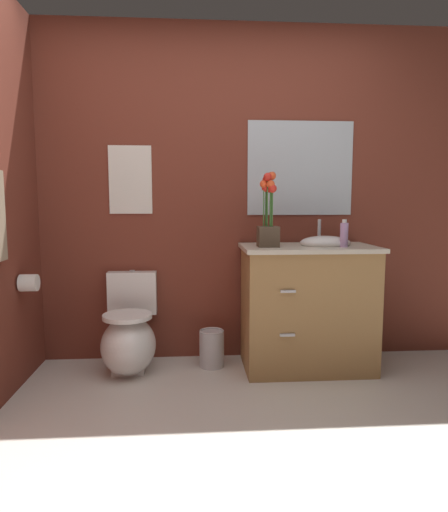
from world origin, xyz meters
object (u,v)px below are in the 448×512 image
wall_poster (130,180)px  trash_bin (212,348)px  vanity_cabinet (308,306)px  flower_vase (268,218)px  soap_bottle (344,234)px  toilet_paper_roll (29,283)px  toilet (129,338)px  wall_mirror (300,168)px

wall_poster → trash_bin: bearing=-20.7°
vanity_cabinet → trash_bin: size_ratio=3.94×
vanity_cabinet → flower_vase: (-0.30, -0.06, 0.63)m
vanity_cabinet → soap_bottle: 0.57m
flower_vase → toilet_paper_roll: (-1.58, -0.11, -0.41)m
toilet → vanity_cabinet: bearing=-1.2°
toilet → toilet_paper_roll: size_ratio=6.27×
vanity_cabinet → trash_bin: 0.76m
flower_vase → soap_bottle: (0.51, -0.06, -0.11)m
wall_mirror → trash_bin: bearing=-162.0°
toilet → vanity_cabinet: (1.27, -0.03, 0.21)m
toilet → wall_mirror: 1.77m
wall_mirror → toilet: bearing=-168.1°
flower_vase → trash_bin: 1.03m
vanity_cabinet → wall_mirror: 1.04m
toilet → trash_bin: size_ratio=2.54×
toilet_paper_roll → trash_bin: bearing=11.5°
soap_bottle → wall_mirror: 0.66m
soap_bottle → toilet_paper_roll: bearing=-178.4°
flower_vase → toilet_paper_roll: size_ratio=4.65×
flower_vase → toilet: bearing=175.1°
toilet → flower_vase: 1.29m
wall_mirror → wall_poster: bearing=180.0°
flower_vase → toilet_paper_roll: 1.63m
trash_bin → wall_mirror: wall_mirror is taller
trash_bin → wall_poster: bearing=159.3°
trash_bin → toilet: bearing=-175.6°
wall_poster → wall_mirror: (1.27, 0.00, 0.09)m
toilet → toilet_paper_roll: bearing=-162.0°
toilet → vanity_cabinet: vanity_cabinet is taller
soap_bottle → wall_poster: wall_poster is taller
wall_poster → toilet_paper_roll: size_ratio=4.53×
trash_bin → flower_vase: bearing=-18.5°
toilet_paper_roll → vanity_cabinet: bearing=5.2°
wall_mirror → toilet_paper_roll: wall_mirror is taller
toilet → toilet_paper_roll: 0.77m
flower_vase → trash_bin: (-0.38, 0.13, -0.95)m
wall_mirror → soap_bottle: bearing=-62.0°
flower_vase → wall_mirror: size_ratio=0.64×
vanity_cabinet → trash_bin: vanity_cabinet is taller
trash_bin → wall_mirror: 1.50m
wall_poster → flower_vase: bearing=-19.9°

